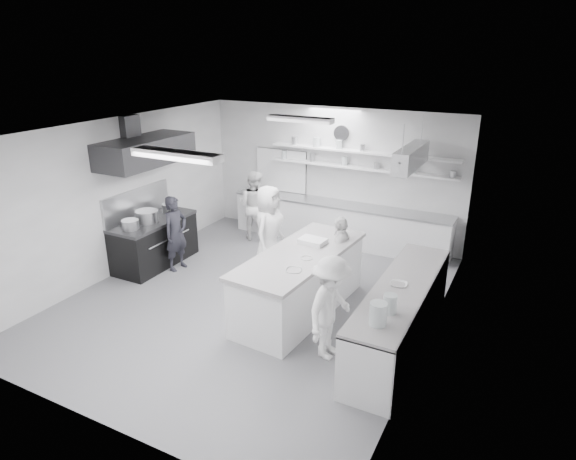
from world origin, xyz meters
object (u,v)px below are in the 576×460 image
at_px(prep_island, 300,283).
at_px(cook_back, 254,205).
at_px(stove, 155,243).
at_px(right_counter, 400,316).
at_px(cook_stove, 176,233).
at_px(back_counter, 338,224).

xyz_separation_m(prep_island, cook_back, (-2.40, 2.52, 0.30)).
relative_size(stove, cook_back, 1.11).
height_order(right_counter, cook_back, cook_back).
relative_size(right_counter, cook_stove, 2.18).
bearing_deg(right_counter, cook_stove, 172.47).
bearing_deg(cook_stove, cook_back, -6.88).
xyz_separation_m(stove, cook_back, (1.09, 2.15, 0.36)).
bearing_deg(back_counter, prep_island, -79.58).
distance_m(stove, back_counter, 4.03).
distance_m(right_counter, cook_stove, 4.74).
height_order(stove, back_counter, back_counter).
bearing_deg(prep_island, cook_stove, 176.79).
bearing_deg(back_counter, cook_back, -160.36).
distance_m(stove, prep_island, 3.50).
height_order(back_counter, prep_island, prep_island).
relative_size(prep_island, cook_back, 1.69).
bearing_deg(cook_stove, stove, 99.04).
xyz_separation_m(back_counter, prep_island, (0.58, -3.17, 0.04)).
relative_size(back_counter, cook_stove, 3.30).
distance_m(prep_island, cook_stove, 2.96).
xyz_separation_m(stove, prep_island, (3.48, -0.37, 0.05)).
relative_size(back_counter, right_counter, 1.52).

